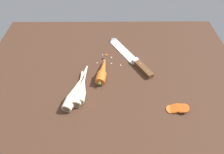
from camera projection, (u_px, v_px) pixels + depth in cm
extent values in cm
cube|color=#42281C|center=(112.00, 79.00, 86.54)|extent=(120.00, 90.00, 4.00)
cube|color=silver|center=(124.00, 51.00, 96.46)|extent=(14.16, 19.37, 0.50)
cone|color=silver|center=(113.00, 39.00, 102.85)|extent=(4.94, 4.62, 3.96)
cube|color=silver|center=(136.00, 61.00, 90.13)|extent=(3.55, 3.24, 2.20)
cube|color=brown|center=(144.00, 69.00, 86.42)|extent=(8.11, 10.85, 2.20)
sphere|color=silver|center=(141.00, 64.00, 87.20)|extent=(0.50, 0.50, 0.50)
sphere|color=silver|center=(149.00, 71.00, 84.00)|extent=(0.50, 0.50, 0.50)
cylinder|color=#D6601E|center=(102.00, 78.00, 81.52)|extent=(4.90, 5.79, 4.20)
cone|color=#D6601E|center=(104.00, 68.00, 85.70)|extent=(5.74, 13.03, 3.99)
sphere|color=#D6601E|center=(107.00, 55.00, 91.39)|extent=(1.20, 1.20, 1.20)
cylinder|color=#5B7F3D|center=(100.00, 83.00, 79.38)|extent=(1.33, 1.16, 1.20)
cylinder|color=beige|center=(71.00, 102.00, 73.28)|extent=(4.99, 5.63, 4.00)
cone|color=beige|center=(77.00, 88.00, 77.68)|extent=(5.65, 9.25, 3.80)
cylinder|color=beige|center=(83.00, 78.00, 82.86)|extent=(2.79, 9.24, 0.70)
cylinder|color=brown|center=(69.00, 107.00, 71.69)|extent=(2.80, 0.92, 2.80)
cylinder|color=beige|center=(81.00, 97.00, 74.79)|extent=(4.29, 5.06, 4.00)
cone|color=beige|center=(84.00, 84.00, 79.28)|extent=(4.32, 8.80, 3.80)
cylinder|color=beige|center=(86.00, 74.00, 84.55)|extent=(1.27, 9.31, 0.70)
cylinder|color=brown|center=(80.00, 102.00, 73.17)|extent=(2.81, 0.47, 2.80)
cylinder|color=beige|center=(77.00, 100.00, 73.70)|extent=(4.12, 4.46, 4.00)
cone|color=beige|center=(80.00, 88.00, 77.74)|extent=(4.02, 7.83, 3.80)
cylinder|color=beige|center=(82.00, 78.00, 82.56)|extent=(0.94, 8.37, 0.70)
cylinder|color=brown|center=(77.00, 105.00, 72.24)|extent=(2.81, 0.38, 2.80)
cylinder|color=beige|center=(70.00, 104.00, 72.68)|extent=(5.14, 6.16, 4.00)
cone|color=beige|center=(76.00, 89.00, 77.56)|extent=(5.92, 10.18, 3.80)
cylinder|color=beige|center=(83.00, 77.00, 83.22)|extent=(3.08, 10.22, 0.70)
cylinder|color=brown|center=(67.00, 109.00, 70.93)|extent=(2.79, 0.94, 2.80)
cylinder|color=#D6601E|center=(172.00, 109.00, 72.92)|extent=(3.78, 3.78, 0.70)
cylinder|color=#D6601E|center=(175.00, 109.00, 72.76)|extent=(3.97, 3.99, 2.33)
cylinder|color=#D6601E|center=(178.00, 108.00, 72.74)|extent=(3.90, 3.87, 2.04)
cylinder|color=#D6601E|center=(182.00, 108.00, 72.30)|extent=(3.91, 3.91, 2.21)
cylinder|color=#D6601E|center=(185.00, 108.00, 72.01)|extent=(3.97, 3.94, 2.05)
sphere|color=beige|center=(103.00, 54.00, 94.47)|extent=(0.55, 0.55, 0.55)
sphere|color=beige|center=(121.00, 65.00, 89.35)|extent=(0.72, 0.72, 0.72)
sphere|color=beige|center=(104.00, 60.00, 91.78)|extent=(0.65, 0.65, 0.65)
sphere|color=beige|center=(97.00, 63.00, 90.49)|extent=(0.63, 0.63, 0.63)
sphere|color=beige|center=(125.00, 55.00, 94.19)|extent=(0.47, 0.47, 0.47)
sphere|color=beige|center=(112.00, 57.00, 93.05)|extent=(0.83, 0.83, 0.83)
sphere|color=beige|center=(130.00, 56.00, 93.98)|extent=(0.44, 0.44, 0.44)
sphere|color=beige|center=(111.00, 63.00, 90.21)|extent=(0.69, 0.69, 0.69)
sphere|color=beige|center=(131.00, 55.00, 94.02)|extent=(0.49, 0.49, 0.49)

